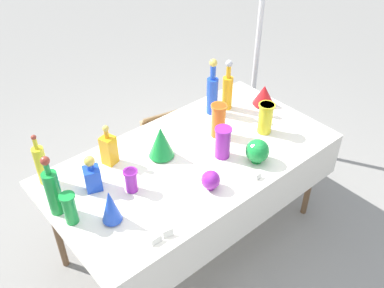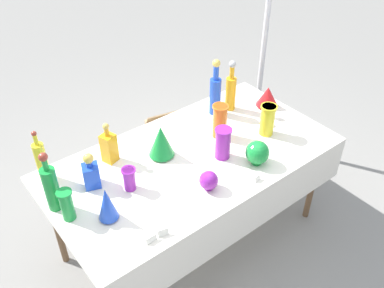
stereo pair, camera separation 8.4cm
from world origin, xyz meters
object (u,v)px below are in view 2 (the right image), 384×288
at_px(slender_vase_2, 223,142).
at_px(slender_vase_4, 268,119).
at_px(slender_vase_0, 67,204).
at_px(tall_bottle_2, 215,92).
at_px(square_decanter_1, 109,147).
at_px(round_bowl_0, 257,153).
at_px(fluted_vase_0, 268,96).
at_px(round_bowl_1, 209,180).
at_px(square_decanter_0, 91,173).
at_px(canopy_pole, 262,60).
at_px(fluted_vase_2, 107,204).
at_px(tall_bottle_0, 231,90).
at_px(tall_bottle_1, 41,160).
at_px(slender_vase_3, 220,120).
at_px(cardboard_box_behind_left, 176,140).
at_px(tall_bottle_3, 51,186).
at_px(slender_vase_1, 129,178).
at_px(fluted_vase_1, 161,141).

bearing_deg(slender_vase_2, slender_vase_4, 0.59).
bearing_deg(slender_vase_0, tall_bottle_2, 13.09).
bearing_deg(square_decanter_1, slender_vase_4, -22.44).
bearing_deg(round_bowl_0, fluted_vase_0, 38.49).
relative_size(slender_vase_4, fluted_vase_0, 1.37).
relative_size(tall_bottle_2, round_bowl_1, 3.56).
xyz_separation_m(square_decanter_0, canopy_pole, (1.79, 0.40, -0.00)).
bearing_deg(fluted_vase_2, tall_bottle_0, 18.00).
relative_size(fluted_vase_0, fluted_vase_2, 0.76).
relative_size(tall_bottle_1, round_bowl_1, 2.86).
xyz_separation_m(tall_bottle_2, round_bowl_0, (-0.16, -0.59, -0.09)).
distance_m(slender_vase_2, fluted_vase_0, 0.69).
bearing_deg(slender_vase_3, round_bowl_1, -138.00).
relative_size(tall_bottle_0, cardboard_box_behind_left, 0.75).
xyz_separation_m(tall_bottle_1, fluted_vase_2, (0.13, -0.52, -0.02)).
distance_m(tall_bottle_1, fluted_vase_0, 1.62).
bearing_deg(tall_bottle_3, tall_bottle_1, 78.85).
distance_m(slender_vase_0, slender_vase_3, 1.11).
bearing_deg(round_bowl_1, fluted_vase_2, 164.83).
height_order(tall_bottle_0, cardboard_box_behind_left, tall_bottle_0).
bearing_deg(square_decanter_0, slender_vase_2, -19.33).
height_order(tall_bottle_2, slender_vase_4, tall_bottle_2).
height_order(tall_bottle_2, slender_vase_3, tall_bottle_2).
height_order(tall_bottle_3, slender_vase_2, tall_bottle_3).
distance_m(slender_vase_1, fluted_vase_2, 0.25).
height_order(slender_vase_2, slender_vase_4, slender_vase_4).
xyz_separation_m(tall_bottle_1, slender_vase_2, (0.95, -0.50, -0.02)).
relative_size(tall_bottle_1, cardboard_box_behind_left, 0.66).
bearing_deg(tall_bottle_0, round_bowl_0, -117.23).
bearing_deg(round_bowl_0, slender_vase_2, 125.14).
bearing_deg(slender_vase_3, tall_bottle_0, 36.06).
distance_m(tall_bottle_3, cardboard_box_behind_left, 1.69).
relative_size(tall_bottle_2, fluted_vase_2, 2.02).
bearing_deg(slender_vase_2, canopy_pole, 32.87).
distance_m(fluted_vase_2, round_bowl_1, 0.58).
height_order(slender_vase_1, fluted_vase_2, fluted_vase_2).
relative_size(square_decanter_1, slender_vase_2, 1.32).
distance_m(slender_vase_0, slender_vase_4, 1.38).
bearing_deg(round_bowl_0, tall_bottle_0, 62.77).
xyz_separation_m(tall_bottle_0, canopy_pole, (0.62, 0.28, -0.06)).
relative_size(slender_vase_0, slender_vase_1, 1.33).
bearing_deg(slender_vase_4, fluted_vase_2, -179.03).
bearing_deg(round_bowl_0, tall_bottle_1, 147.85).
relative_size(fluted_vase_1, round_bowl_1, 1.85).
height_order(tall_bottle_2, canopy_pole, canopy_pole).
distance_m(round_bowl_0, canopy_pole, 1.23).
bearing_deg(tall_bottle_0, fluted_vase_2, -162.00).
bearing_deg(tall_bottle_1, slender_vase_2, -27.70).
bearing_deg(cardboard_box_behind_left, tall_bottle_2, -94.39).
relative_size(tall_bottle_1, fluted_vase_1, 1.55).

